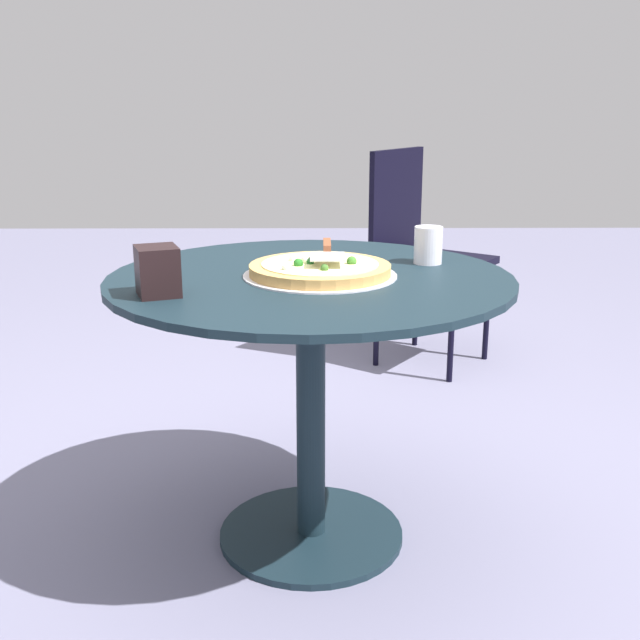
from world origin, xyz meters
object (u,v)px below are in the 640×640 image
at_px(drinking_cup, 428,245).
at_px(napkin_dispenser, 158,271).
at_px(patio_table, 311,344).
at_px(patio_chair_near, 418,242).
at_px(pizza_on_tray, 320,270).
at_px(pizza_server, 327,250).

height_order(drinking_cup, napkin_dispenser, napkin_dispenser).
relative_size(patio_table, patio_chair_near, 1.07).
bearing_deg(patio_chair_near, pizza_on_tray, -16.50).
xyz_separation_m(pizza_on_tray, pizza_server, (-0.04, 0.02, 0.04)).
bearing_deg(pizza_server, napkin_dispenser, -59.17).
bearing_deg(napkin_dispenser, pizza_server, -79.21).
height_order(patio_table, napkin_dispenser, napkin_dispenser).
height_order(pizza_server, napkin_dispenser, napkin_dispenser).
bearing_deg(pizza_server, drinking_cup, 113.46).
height_order(drinking_cup, patio_chair_near, patio_chair_near).
bearing_deg(pizza_on_tray, patio_chair_near, 163.50).
height_order(pizza_on_tray, drinking_cup, drinking_cup).
relative_size(drinking_cup, napkin_dispenser, 0.89).
distance_m(patio_table, drinking_cup, 0.39).
xyz_separation_m(patio_table, drinking_cup, (-0.14, 0.30, 0.22)).
bearing_deg(patio_table, pizza_server, 122.37).
distance_m(pizza_on_tray, pizza_server, 0.06).
xyz_separation_m(patio_table, napkin_dispenser, (0.19, -0.32, 0.22)).
xyz_separation_m(pizza_on_tray, napkin_dispenser, (0.18, -0.34, 0.04)).
bearing_deg(pizza_on_tray, napkin_dispenser, -62.31).
distance_m(napkin_dispenser, patio_chair_near, 1.81).
bearing_deg(patio_chair_near, pizza_server, -16.22).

